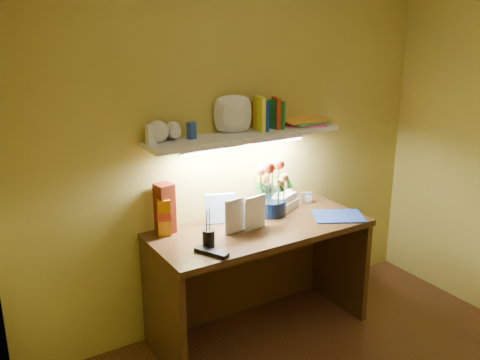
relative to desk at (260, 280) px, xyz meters
name	(u,v)px	position (x,y,z in m)	size (l,w,h in m)	color
desk	(260,280)	(0.00, 0.00, 0.00)	(1.40, 0.60, 0.75)	#3A230F
flower_bouquet	(271,189)	(0.18, 0.14, 0.55)	(0.23, 0.23, 0.36)	black
telephone	(282,200)	(0.30, 0.19, 0.44)	(0.20, 0.15, 0.12)	white
desk_clock	(307,198)	(0.52, 0.19, 0.41)	(0.08, 0.04, 0.08)	#B9BABF
whisky_bottle	(164,212)	(-0.56, 0.20, 0.52)	(0.08, 0.08, 0.29)	#BA6F06
whisky_box	(165,208)	(-0.54, 0.23, 0.53)	(0.10, 0.10, 0.31)	#5A1808
pen_cup	(208,232)	(-0.42, -0.09, 0.46)	(0.07, 0.07, 0.17)	black
art_card	(220,208)	(-0.18, 0.20, 0.47)	(0.19, 0.04, 0.19)	white
tv_remote	(212,252)	(-0.45, -0.19, 0.39)	(0.06, 0.20, 0.02)	black
blue_folder	(338,216)	(0.53, -0.13, 0.38)	(0.32, 0.24, 0.01)	#284BA9
desk_book_a	(225,218)	(-0.26, 0.00, 0.48)	(0.16, 0.02, 0.22)	beige
desk_book_b	(246,215)	(-0.12, -0.02, 0.48)	(0.16, 0.02, 0.21)	white
wall_shelf	(243,130)	(-0.01, 0.18, 0.96)	(1.30, 0.32, 0.25)	white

